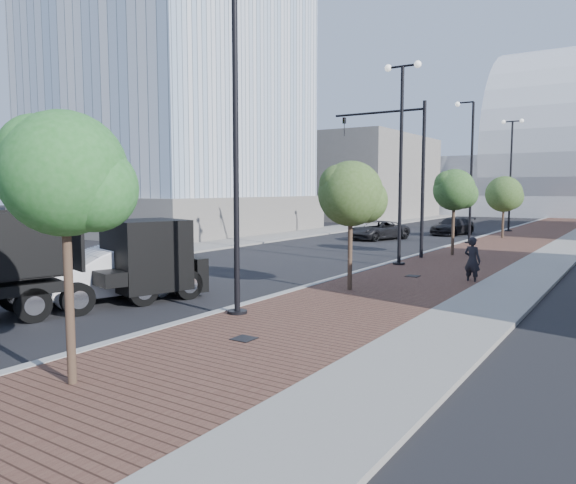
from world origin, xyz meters
The scene contains 23 objects.
sidewalk centered at (3.50, 40.00, 0.06)m, with size 7.00×140.00×0.12m, color #4C2D23.
concrete_strip centered at (6.20, 40.00, 0.07)m, with size 2.40×140.00×0.13m, color slate.
curb centered at (0.00, 40.00, 0.07)m, with size 0.30×140.00×0.14m, color gray.
west_sidewalk centered at (-13.00, 40.00, 0.06)m, with size 4.00×140.00×0.12m, color slate.
dump_truck centered at (-4.40, 7.20, 1.27)m, with size 5.70×13.39×3.00m.
white_sedan centered at (-4.59, 9.60, 0.86)m, with size 1.82×5.23×1.72m, color silver.
dark_car_mid centered at (-5.84, 34.14, 0.67)m, with size 2.23×4.83×1.34m, color black.
dark_car_far centered at (-2.62, 41.17, 0.68)m, with size 1.90×4.67×1.36m, color black.
pedestrian centered at (4.69, 19.11, 0.91)m, with size 0.66×0.43×1.81m, color black.
streetlight_1 centered at (0.49, 10.00, 4.34)m, with size 1.44×0.56×9.21m.
streetlight_2 centered at (0.60, 22.00, 4.82)m, with size 1.72×0.56×9.28m.
streetlight_3 centered at (0.49, 34.00, 4.34)m, with size 1.44×0.56×9.21m.
streetlight_4 centered at (0.60, 46.00, 4.82)m, with size 1.72×0.56×9.28m.
traffic_mast centered at (-0.30, 25.00, 4.98)m, with size 5.09×0.20×8.00m.
tree_0 centered at (1.65, 4.02, 3.86)m, with size 2.27×2.20×4.98m.
tree_1 centered at (1.65, 15.02, 3.44)m, with size 2.31×2.25×4.58m.
tree_2 centered at (1.65, 27.02, 3.56)m, with size 2.26×2.19×4.67m.
tree_3 centered at (1.65, 39.02, 3.25)m, with size 2.57×2.55×4.53m.
tower_podium centered at (-24.00, 32.00, 1.50)m, with size 19.00×19.00×3.00m, color slate.
convention_center centered at (-2.00, 85.00, 6.00)m, with size 50.00×30.00×50.00m.
commercial_block_nw centered at (-20.00, 60.00, 5.00)m, with size 14.00×20.00×10.00m, color slate.
utility_cover_1 centered at (2.40, 8.00, 0.13)m, with size 0.50×0.50×0.02m, color black.
utility_cover_2 centered at (2.40, 19.00, 0.13)m, with size 0.50×0.50×0.02m, color black.
Camera 1 is at (10.10, -1.82, 3.62)m, focal length 33.95 mm.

